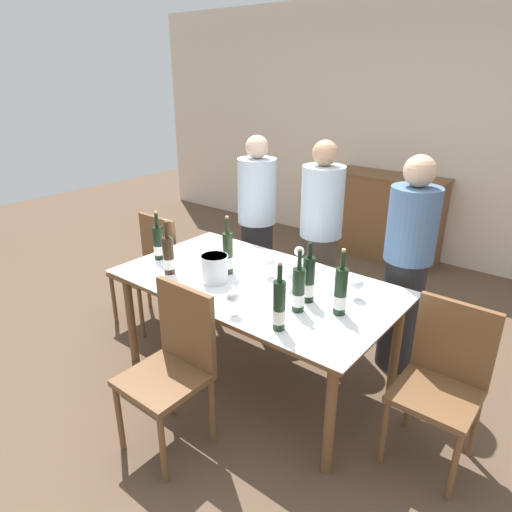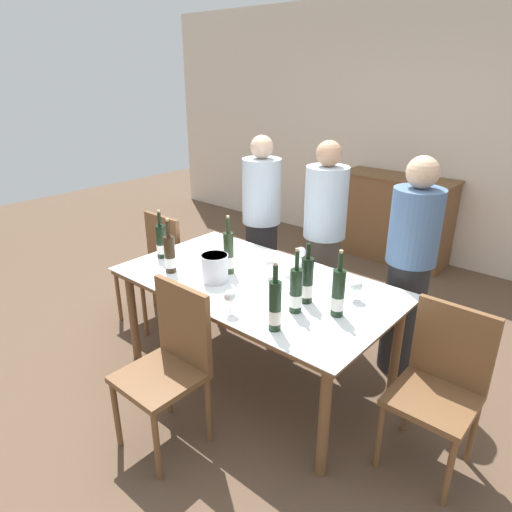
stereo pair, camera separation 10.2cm
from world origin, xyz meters
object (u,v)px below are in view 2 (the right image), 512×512
(wine_bottle_2, at_px, (275,307))
(wine_glass_4, at_px, (356,287))
(person_guest_right, at_px, (409,271))
(wine_bottle_0, at_px, (296,292))
(chair_left_end, at_px, (154,261))
(wine_glass_3, at_px, (301,253))
(wine_bottle_1, at_px, (161,242))
(wine_bottle_4, at_px, (338,294))
(chair_right_end, at_px, (441,379))
(person_guest_left, at_px, (324,241))
(wine_glass_2, at_px, (305,278))
(wine_glass_5, at_px, (271,264))
(chair_near_front, at_px, (171,357))
(wine_bottle_3, at_px, (170,255))
(wine_glass_0, at_px, (291,278))
(wine_bottle_5, at_px, (307,282))
(wine_bottle_6, at_px, (229,254))
(dining_table, at_px, (256,290))
(wine_glass_1, at_px, (230,297))
(sideboard_cabinet, at_px, (394,218))
(ice_bucket, at_px, (215,267))

(wine_bottle_2, height_order, wine_glass_4, wine_bottle_2)
(person_guest_right, bearing_deg, wine_glass_4, -99.04)
(wine_bottle_0, xyz_separation_m, chair_left_end, (-1.66, 0.24, -0.34))
(wine_glass_3, distance_m, person_guest_right, 0.74)
(wine_bottle_1, distance_m, wine_glass_3, 1.03)
(wine_bottle_1, distance_m, wine_glass_4, 1.47)
(wine_bottle_4, distance_m, chair_right_end, 0.70)
(wine_glass_4, relative_size, person_guest_left, 0.09)
(wine_glass_2, xyz_separation_m, wine_glass_5, (-0.29, 0.01, 0.01))
(wine_bottle_4, relative_size, chair_near_front, 0.41)
(wine_bottle_1, xyz_separation_m, wine_glass_3, (0.86, 0.56, -0.03))
(wine_bottle_1, xyz_separation_m, wine_bottle_4, (1.44, 0.10, 0.01))
(wine_bottle_3, bearing_deg, chair_right_end, 11.31)
(wine_glass_0, relative_size, chair_left_end, 0.15)
(wine_glass_4, distance_m, person_guest_right, 0.58)
(wine_bottle_1, distance_m, wine_bottle_2, 1.29)
(wine_glass_5, bearing_deg, wine_bottle_5, -18.94)
(wine_bottle_5, bearing_deg, person_guest_right, 68.70)
(wine_glass_4, distance_m, chair_left_end, 1.88)
(wine_bottle_6, height_order, person_guest_right, person_guest_right)
(wine_bottle_2, relative_size, wine_glass_0, 2.92)
(dining_table, xyz_separation_m, wine_glass_4, (0.63, 0.19, 0.15))
(wine_glass_1, relative_size, person_guest_left, 0.09)
(wine_glass_1, bearing_deg, chair_left_end, 160.04)
(wine_glass_0, xyz_separation_m, chair_near_front, (-0.24, -0.78, -0.29))
(chair_right_end, bearing_deg, wine_bottle_5, -172.54)
(sideboard_cabinet, xyz_separation_m, wine_bottle_4, (0.90, -2.73, 0.39))
(wine_bottle_5, bearing_deg, wine_glass_2, 128.96)
(wine_glass_5, height_order, chair_right_end, chair_right_end)
(ice_bucket, distance_m, wine_glass_5, 0.37)
(wine_glass_4, bearing_deg, wine_bottle_0, -119.01)
(wine_bottle_0, xyz_separation_m, wine_bottle_6, (-0.67, 0.14, 0.01))
(wine_bottle_4, bearing_deg, wine_bottle_3, -169.00)
(wine_bottle_2, xyz_separation_m, chair_left_end, (-1.69, 0.47, -0.35))
(wine_bottle_0, xyz_separation_m, wine_glass_4, (0.19, 0.35, -0.04))
(wine_glass_3, bearing_deg, wine_glass_1, -82.32)
(wine_glass_2, bearing_deg, wine_bottle_5, -51.04)
(dining_table, relative_size, chair_left_end, 2.05)
(wine_bottle_5, relative_size, chair_right_end, 0.41)
(chair_near_front, bearing_deg, chair_right_end, 34.62)
(wine_bottle_3, relative_size, chair_left_end, 0.42)
(wine_bottle_3, relative_size, wine_glass_2, 3.03)
(wine_glass_5, relative_size, person_guest_right, 0.09)
(wine_bottle_0, height_order, wine_glass_3, wine_bottle_0)
(wine_bottle_1, bearing_deg, chair_left_end, 152.09)
(wine_glass_2, bearing_deg, wine_bottle_0, -65.43)
(wine_bottle_2, xyz_separation_m, wine_glass_1, (-0.30, -0.03, -0.03))
(wine_bottle_2, bearing_deg, wine_glass_2, 107.15)
(dining_table, distance_m, wine_glass_2, 0.37)
(wine_glass_1, bearing_deg, wine_glass_3, 97.68)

